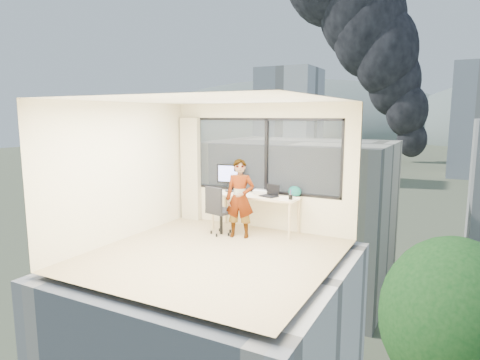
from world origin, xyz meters
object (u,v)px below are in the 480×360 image
Objects in this scene: monitor at (230,178)px; handbag at (295,191)px; game_console at (261,192)px; person at (240,198)px; desk at (255,213)px; laptop at (269,191)px; chair at (221,210)px.

handbag is (1.42, 0.09, -0.19)m from monitor.
handbag is (0.73, 0.02, 0.07)m from game_console.
person is at bearing -110.02° from game_console.
laptop reaches higher than desk.
desk is 0.74m from chair.
monitor is 1.44m from handbag.
handbag is (0.77, 0.23, 0.48)m from desk.
monitor is at bearing 165.17° from handbag.
game_console is (0.70, 0.07, -0.26)m from monitor.
person reaches higher than monitor.
desk is at bearing -112.40° from game_console.
chair is 2.82× the size of laptop.
chair is 0.49m from person.
desk is 6.68× the size of handbag.
person is (-0.07, -0.52, 0.39)m from desk.
monitor reaches higher than handbag.
chair is 0.96m from game_console.
laptop is at bearing -3.99° from desk.
desk is 0.65m from person.
laptop is at bearing 46.92° from chair.
monitor is at bearing 117.95° from chair.
person is 1.13m from handbag.
person is 5.67× the size of handbag.
chair is 3.71× the size of handbag.
handbag is at bearing 25.49° from person.
chair is at bearing -136.37° from game_console.
laptop is (0.97, -0.17, -0.19)m from monitor.
monitor reaches higher than desk.
chair reaches higher than laptop.
laptop is at bearing -169.16° from handbag.
chair is at bearing 165.71° from person.
monitor reaches higher than chair.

